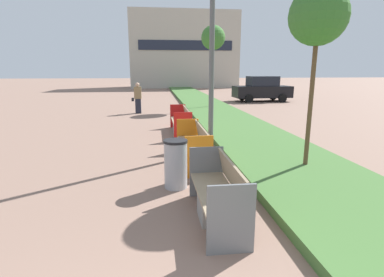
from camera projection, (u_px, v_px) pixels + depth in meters
The scene contains 11 objects.
planter_grass_strip at pixel (230, 122), 12.93m from camera, with size 2.80×120.00×0.18m.
building_backdrop at pixel (184, 51), 40.29m from camera, with size 14.09×5.55×9.71m.
bench_grey_frame at pixel (218, 198), 4.66m from camera, with size 0.65×1.88×0.94m.
bench_orange_frame at pixel (194, 148), 7.56m from camera, with size 0.65×2.30×0.94m.
bench_red_frame at pixel (181, 123), 11.15m from camera, with size 0.65×2.36×0.94m.
litter_bin at pixel (176, 164), 5.92m from camera, with size 0.47×0.47×0.97m.
street_lamp_post at pixel (213, 1), 7.78m from camera, with size 0.24×0.44×7.35m.
sapling_tree_near at pixel (318, 17), 6.21m from camera, with size 1.22×1.22×4.01m.
sapling_tree_far at pixel (213, 38), 17.21m from camera, with size 1.38×1.38×4.82m.
pedestrian_walking at pixel (138, 98), 16.16m from camera, with size 0.53×0.24×1.65m.
parked_car_distant at pixel (262, 89), 22.41m from camera, with size 4.23×2.00×1.86m.
Camera 1 is at (-0.00, -0.46, 2.30)m, focal length 28.00 mm.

